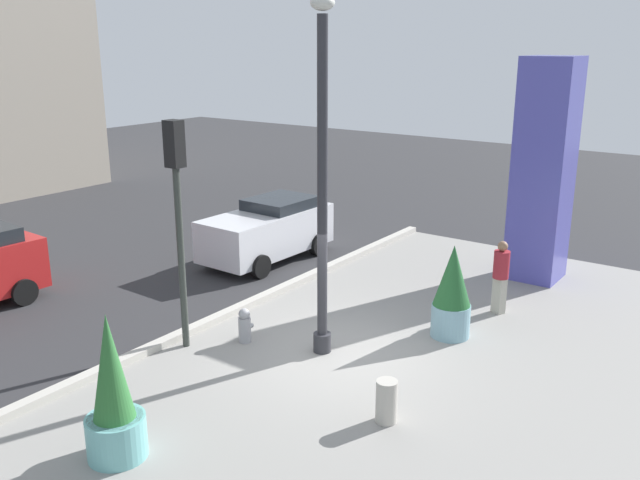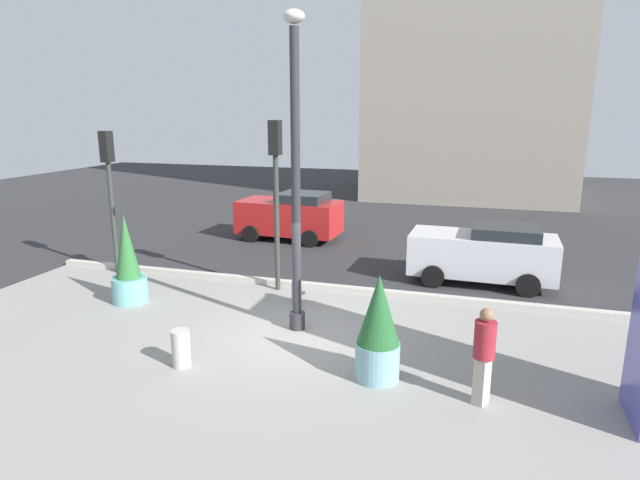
{
  "view_description": "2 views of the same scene",
  "coord_description": "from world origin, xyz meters",
  "px_view_note": "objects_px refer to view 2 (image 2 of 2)",
  "views": [
    {
      "loc": [
        -10.45,
        -7.03,
        6.09
      ],
      "look_at": [
        0.86,
        1.06,
        2.0
      ],
      "focal_mm": 38.37,
      "sensor_mm": 36.0,
      "label": 1
    },
    {
      "loc": [
        3.69,
        -10.43,
        4.86
      ],
      "look_at": [
        0.19,
        1.11,
        1.94
      ],
      "focal_mm": 29.86,
      "sensor_mm": 36.0,
      "label": 2
    }
  ],
  "objects_px": {
    "traffic_light_far_side": "(276,179)",
    "car_passing_lane": "(484,253)",
    "concrete_bollard": "(181,348)",
    "lamp_post": "(296,184)",
    "fire_hydrant": "(297,290)",
    "potted_plant_near_left": "(378,329)",
    "traffic_light_corner": "(110,179)",
    "car_intersection": "(291,215)",
    "pedestrian_crossing": "(484,351)",
    "potted_plant_by_pillar": "(128,267)"
  },
  "relations": [
    {
      "from": "traffic_light_corner",
      "to": "pedestrian_crossing",
      "type": "bearing_deg",
      "value": -23.28
    },
    {
      "from": "traffic_light_corner",
      "to": "traffic_light_far_side",
      "type": "distance_m",
      "value": 5.34
    },
    {
      "from": "concrete_bollard",
      "to": "traffic_light_far_side",
      "type": "relative_size",
      "value": 0.16
    },
    {
      "from": "potted_plant_by_pillar",
      "to": "pedestrian_crossing",
      "type": "xyz_separation_m",
      "value": [
        8.82,
        -2.54,
        0.0
      ]
    },
    {
      "from": "fire_hydrant",
      "to": "car_intersection",
      "type": "bearing_deg",
      "value": 111.17
    },
    {
      "from": "traffic_light_corner",
      "to": "pedestrian_crossing",
      "type": "relative_size",
      "value": 2.49
    },
    {
      "from": "lamp_post",
      "to": "fire_hydrant",
      "type": "height_order",
      "value": "lamp_post"
    },
    {
      "from": "car_intersection",
      "to": "lamp_post",
      "type": "bearing_deg",
      "value": -69.09
    },
    {
      "from": "concrete_bollard",
      "to": "car_intersection",
      "type": "xyz_separation_m",
      "value": [
        -1.6,
        10.64,
        0.57
      ]
    },
    {
      "from": "fire_hydrant",
      "to": "traffic_light_corner",
      "type": "height_order",
      "value": "traffic_light_corner"
    },
    {
      "from": "potted_plant_by_pillar",
      "to": "concrete_bollard",
      "type": "xyz_separation_m",
      "value": [
        3.22,
        -2.81,
        -0.59
      ]
    },
    {
      "from": "potted_plant_near_left",
      "to": "fire_hydrant",
      "type": "distance_m",
      "value": 4.39
    },
    {
      "from": "traffic_light_far_side",
      "to": "lamp_post",
      "type": "bearing_deg",
      "value": -59.77
    },
    {
      "from": "potted_plant_near_left",
      "to": "car_passing_lane",
      "type": "bearing_deg",
      "value": 74.32
    },
    {
      "from": "potted_plant_near_left",
      "to": "car_passing_lane",
      "type": "distance_m",
      "value": 6.79
    },
    {
      "from": "fire_hydrant",
      "to": "traffic_light_corner",
      "type": "distance_m",
      "value": 6.76
    },
    {
      "from": "concrete_bollard",
      "to": "fire_hydrant",
      "type": "bearing_deg",
      "value": 76.1
    },
    {
      "from": "potted_plant_near_left",
      "to": "traffic_light_corner",
      "type": "distance_m",
      "value": 10.13
    },
    {
      "from": "pedestrian_crossing",
      "to": "potted_plant_near_left",
      "type": "bearing_deg",
      "value": 169.53
    },
    {
      "from": "fire_hydrant",
      "to": "concrete_bollard",
      "type": "distance_m",
      "value": 4.1
    },
    {
      "from": "traffic_light_far_side",
      "to": "car_intersection",
      "type": "height_order",
      "value": "traffic_light_far_side"
    },
    {
      "from": "lamp_post",
      "to": "fire_hydrant",
      "type": "relative_size",
      "value": 9.13
    },
    {
      "from": "potted_plant_near_left",
      "to": "car_passing_lane",
      "type": "xyz_separation_m",
      "value": [
        1.84,
        6.54,
        -0.1
      ]
    },
    {
      "from": "car_passing_lane",
      "to": "traffic_light_corner",
      "type": "bearing_deg",
      "value": -168.33
    },
    {
      "from": "car_passing_lane",
      "to": "concrete_bollard",
      "type": "bearing_deg",
      "value": -127.96
    },
    {
      "from": "concrete_bollard",
      "to": "traffic_light_corner",
      "type": "bearing_deg",
      "value": 136.57
    },
    {
      "from": "concrete_bollard",
      "to": "car_intersection",
      "type": "height_order",
      "value": "car_intersection"
    },
    {
      "from": "lamp_post",
      "to": "potted_plant_by_pillar",
      "type": "height_order",
      "value": "lamp_post"
    },
    {
      "from": "potted_plant_near_left",
      "to": "car_passing_lane",
      "type": "relative_size",
      "value": 0.49
    },
    {
      "from": "potted_plant_near_left",
      "to": "traffic_light_far_side",
      "type": "distance_m",
      "value": 5.96
    },
    {
      "from": "potted_plant_by_pillar",
      "to": "car_intersection",
      "type": "xyz_separation_m",
      "value": [
        1.62,
        7.83,
        -0.02
      ]
    },
    {
      "from": "concrete_bollard",
      "to": "traffic_light_far_side",
      "type": "distance_m",
      "value": 5.57
    },
    {
      "from": "car_intersection",
      "to": "pedestrian_crossing",
      "type": "relative_size",
      "value": 2.29
    },
    {
      "from": "potted_plant_near_left",
      "to": "traffic_light_corner",
      "type": "height_order",
      "value": "traffic_light_corner"
    },
    {
      "from": "car_passing_lane",
      "to": "lamp_post",
      "type": "bearing_deg",
      "value": -130.28
    },
    {
      "from": "potted_plant_by_pillar",
      "to": "potted_plant_near_left",
      "type": "distance_m",
      "value": 7.3
    },
    {
      "from": "lamp_post",
      "to": "pedestrian_crossing",
      "type": "height_order",
      "value": "lamp_post"
    },
    {
      "from": "fire_hydrant",
      "to": "traffic_light_corner",
      "type": "relative_size",
      "value": 0.17
    },
    {
      "from": "car_passing_lane",
      "to": "potted_plant_by_pillar",
      "type": "bearing_deg",
      "value": -153.72
    },
    {
      "from": "lamp_post",
      "to": "fire_hydrant",
      "type": "bearing_deg",
      "value": 109.8
    },
    {
      "from": "potted_plant_near_left",
      "to": "traffic_light_far_side",
      "type": "relative_size",
      "value": 0.44
    },
    {
      "from": "potted_plant_near_left",
      "to": "pedestrian_crossing",
      "type": "height_order",
      "value": "potted_plant_near_left"
    },
    {
      "from": "potted_plant_near_left",
      "to": "traffic_light_far_side",
      "type": "xyz_separation_m",
      "value": [
        -3.62,
        4.22,
        2.12
      ]
    },
    {
      "from": "pedestrian_crossing",
      "to": "fire_hydrant",
      "type": "bearing_deg",
      "value": 141.31
    },
    {
      "from": "lamp_post",
      "to": "traffic_light_far_side",
      "type": "relative_size",
      "value": 1.48
    },
    {
      "from": "concrete_bollard",
      "to": "car_passing_lane",
      "type": "distance_m",
      "value": 9.1
    },
    {
      "from": "traffic_light_corner",
      "to": "traffic_light_far_side",
      "type": "height_order",
      "value": "traffic_light_far_side"
    },
    {
      "from": "fire_hydrant",
      "to": "concrete_bollard",
      "type": "height_order",
      "value": "same"
    },
    {
      "from": "traffic_light_far_side",
      "to": "car_passing_lane",
      "type": "xyz_separation_m",
      "value": [
        5.46,
        2.32,
        -2.22
      ]
    },
    {
      "from": "lamp_post",
      "to": "fire_hydrant",
      "type": "xyz_separation_m",
      "value": [
        -0.57,
        1.58,
        -2.97
      ]
    }
  ]
}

